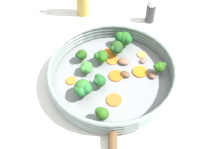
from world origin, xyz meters
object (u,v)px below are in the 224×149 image
Objects in this scene: carrot_slice_6 at (116,76)px; broccoli_floret_6 at (86,68)px; skillet at (112,79)px; broccoli_floret_4 at (102,114)px; mushroom_piece_2 at (152,75)px; broccoli_floret_2 at (160,67)px; carrot_slice_2 at (142,55)px; broccoli_floret_7 at (116,48)px; salt_shaker at (151,11)px; mushroom_piece_0 at (124,61)px; carrot_slice_1 at (109,53)px; broccoli_floret_3 at (81,55)px; broccoli_floret_5 at (123,38)px; carrot_slice_3 at (114,100)px; broccoli_floret_8 at (99,81)px; carrot_slice_0 at (140,72)px; broccoli_floret_1 at (101,57)px; carrot_slice_4 at (114,60)px; broccoli_floret_0 at (83,89)px; carrot_slice_5 at (71,81)px; mushroom_piece_3 at (143,61)px.

broccoli_floret_6 is (0.09, -0.01, 0.02)m from carrot_slice_6.
broccoli_floret_4 is at bearing 80.56° from skillet.
mushroom_piece_2 reaches higher than carrot_slice_6.
broccoli_floret_4 is (0.16, 0.15, 0.00)m from broccoli_floret_2.
broccoli_floret_7 is at bearing 1.77° from carrot_slice_2.
carrot_slice_6 is at bearing 66.07° from salt_shaker.
broccoli_floret_2 is 0.83× the size of broccoli_floret_7.
mushroom_piece_0 is (-0.06, -0.19, -0.02)m from broccoli_floret_4.
carrot_slice_1 is 0.09m from broccoli_floret_3.
carrot_slice_6 is at bearing 80.42° from broccoli_floret_5.
broccoli_floret_4 is at bearing 109.51° from broccoli_floret_3.
carrot_slice_6 is 0.78× the size of broccoli_floret_7.
carrot_slice_3 is 0.47× the size of salt_shaker.
broccoli_floret_7 is at bearing 164.10° from carrot_slice_1.
broccoli_floret_3 reaches higher than carrot_slice_2.
broccoli_floret_2 is at bearing -163.04° from broccoli_floret_8.
carrot_slice_1 is at bearing -129.74° from broccoli_floret_6.
carrot_slice_0 is at bearing -164.93° from skillet.
mushroom_piece_0 is 1.24× the size of mushroom_piece_2.
broccoli_floret_1 is 0.10m from broccoli_floret_5.
carrot_slice_0 is at bearing -178.06° from broccoli_floret_6.
carrot_slice_4 is at bearing -97.68° from broccoli_floret_4.
broccoli_floret_1 is at bearing 15.21° from carrot_slice_2.
broccoli_floret_5 is (0.10, -0.11, 0.00)m from broccoli_floret_2.
broccoli_floret_8 is (-0.06, 0.10, 0.00)m from broccoli_floret_3.
broccoli_floret_6 is (0.21, 0.00, -0.01)m from broccoli_floret_2.
broccoli_floret_0 is at bearing 70.40° from broccoli_floret_1.
mushroom_piece_0 reaches higher than carrot_slice_3.
carrot_slice_0 is 0.96× the size of broccoli_floret_1.
broccoli_floret_3 is at bearing -107.14° from carrot_slice_5.
broccoli_floret_3 is (0.08, 0.03, 0.02)m from carrot_slice_1.
carrot_slice_5 is 0.16m from broccoli_floret_4.
salt_shaker is (-0.10, -0.14, -0.00)m from broccoli_floret_5.
skillet is 0.11m from mushroom_piece_3.
mushroom_piece_0 is (-0.07, -0.00, -0.02)m from broccoli_floret_1.
broccoli_floret_4 is at bearing 82.32° from carrot_slice_4.
broccoli_floret_2 is 0.11m from mushroom_piece_0.
carrot_slice_0 is at bearing 167.00° from broccoli_floret_3.
broccoli_floret_7 reaches higher than broccoli_floret_6.
carrot_slice_2 and carrot_slice_6 have the same top height.
broccoli_floret_4 is 0.23m from broccoli_floret_7.
carrot_slice_1 is 0.17m from broccoli_floret_0.
broccoli_floret_3 is (0.17, -0.04, 0.02)m from carrot_slice_0.
mushroom_piece_3 is (-0.08, -0.06, 0.00)m from carrot_slice_6.
carrot_slice_5 is 0.22m from mushroom_piece_3.
mushroom_piece_3 is at bearing -120.17° from broccoli_floret_4.
broccoli_floret_7 is at bearing -140.00° from broccoli_floret_6.
broccoli_floret_4 is (0.01, 0.23, 0.03)m from carrot_slice_1.
broccoli_floret_3 is at bearing 42.99° from salt_shaker.
carrot_slice_5 is 0.26m from broccoli_floret_2.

